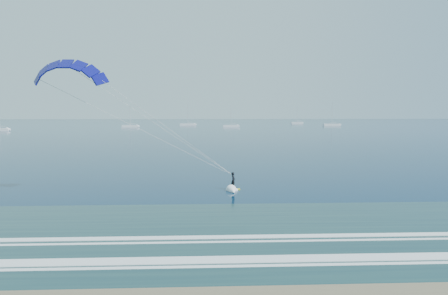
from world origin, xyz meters
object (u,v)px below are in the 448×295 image
(sailboat_2, at_px, (188,124))
(sailboat_4, at_px, (297,123))
(sailboat_3, at_px, (231,126))
(sailboat_1, at_px, (130,126))
(kitesurfer_rig, at_px, (152,122))
(sailboat_0, at_px, (0,129))
(sailboat_5, at_px, (332,125))

(sailboat_2, distance_m, sailboat_4, 81.18)
(sailboat_2, relative_size, sailboat_3, 1.08)
(sailboat_1, distance_m, sailboat_4, 120.53)
(sailboat_3, bearing_deg, sailboat_2, 129.61)
(kitesurfer_rig, relative_size, sailboat_1, 1.78)
(sailboat_0, height_order, sailboat_5, sailboat_5)
(sailboat_1, relative_size, sailboat_2, 0.94)
(sailboat_4, bearing_deg, sailboat_1, -149.14)
(sailboat_1, distance_m, sailboat_3, 53.51)
(sailboat_2, distance_m, sailboat_3, 38.27)
(sailboat_5, bearing_deg, sailboat_1, -169.69)
(sailboat_1, relative_size, sailboat_3, 1.01)
(sailboat_5, bearing_deg, sailboat_3, -161.00)
(sailboat_0, height_order, sailboat_4, sailboat_4)
(kitesurfer_rig, bearing_deg, sailboat_4, 73.83)
(sailboat_5, bearing_deg, kitesurfer_rig, -112.30)
(sailboat_0, bearing_deg, sailboat_4, 32.95)
(sailboat_3, bearing_deg, sailboat_0, -160.29)
(sailboat_0, relative_size, sailboat_4, 0.95)
(sailboat_2, bearing_deg, sailboat_3, -50.39)
(sailboat_2, relative_size, sailboat_4, 1.13)
(kitesurfer_rig, xyz_separation_m, sailboat_4, (68.41, 235.96, -6.56))
(sailboat_0, xyz_separation_m, sailboat_2, (78.06, 66.18, 0.01))
(sailboat_4, bearing_deg, sailboat_0, -147.05)
(sailboat_1, height_order, sailboat_4, sailboat_1)
(sailboat_4, bearing_deg, kitesurfer_rig, -106.17)
(sailboat_1, height_order, sailboat_3, sailboat_1)
(kitesurfer_rig, bearing_deg, sailboat_5, 67.70)
(sailboat_0, bearing_deg, sailboat_2, 40.29)
(sailboat_2, height_order, sailboat_3, sailboat_2)
(kitesurfer_rig, height_order, sailboat_0, kitesurfer_rig)
(sailboat_1, xyz_separation_m, sailboat_2, (29.11, 29.23, 0.00))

